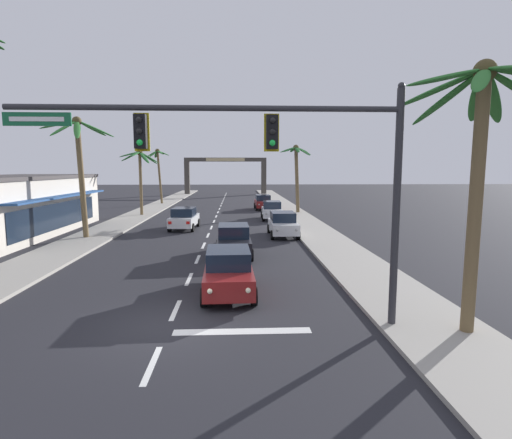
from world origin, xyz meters
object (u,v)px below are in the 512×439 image
object	(u,v)px
palm_right_nearest	(480,136)
palm_right_third	(296,164)
sedan_lead_at_stop_bar	(228,271)
sedan_parked_nearest_kerb	(272,210)
storefront_strip_left	(11,206)
palm_left_second	(79,153)
traffic_signal_mast	(278,156)
town_gateway_arch	(226,171)
sedan_parked_mid_kerb	(263,202)
sedan_parked_far_kerb	(283,224)
sedan_oncoming_far	(184,218)
palm_left_third	(140,164)
sedan_third_in_queue	(234,240)
palm_left_farthest	(159,163)

from	to	relation	value
palm_right_nearest	palm_right_third	bearing A→B (deg)	90.57
sedan_lead_at_stop_bar	sedan_parked_nearest_kerb	xyz separation A→B (m)	(3.56, 22.68, 0.00)
palm_right_third	storefront_strip_left	size ratio (longest dim) A/B	0.42
palm_right_third	palm_left_second	bearing A→B (deg)	-137.52
traffic_signal_mast	town_gateway_arch	xyz separation A→B (m)	(-3.21, 63.62, -0.73)
sedan_parked_mid_kerb	storefront_strip_left	xyz separation A→B (m)	(-18.80, -17.80, 1.25)
sedan_parked_far_kerb	palm_right_third	bearing A→B (deg)	78.35
traffic_signal_mast	sedan_oncoming_far	bearing A→B (deg)	104.45
sedan_parked_mid_kerb	palm_left_third	world-z (taller)	palm_left_third
sedan_parked_far_kerb	palm_right_nearest	xyz separation A→B (m)	(3.30, -17.39, 4.71)
sedan_third_in_queue	palm_left_farthest	world-z (taller)	palm_left_farthest
palm_left_farthest	town_gateway_arch	size ratio (longest dim) A/B	0.49
traffic_signal_mast	sedan_lead_at_stop_bar	size ratio (longest dim) A/B	2.43
palm_left_second	town_gateway_arch	world-z (taller)	palm_left_second
palm_left_farthest	palm_left_third	bearing A→B (deg)	-87.02
traffic_signal_mast	sedan_parked_nearest_kerb	xyz separation A→B (m)	(2.08, 26.29, -4.19)
traffic_signal_mast	sedan_parked_nearest_kerb	world-z (taller)	traffic_signal_mast
palm_right_nearest	storefront_strip_left	xyz separation A→B (m)	(-22.29, 18.50, -3.46)
sedan_parked_mid_kerb	palm_right_nearest	xyz separation A→B (m)	(3.49, -36.30, 4.71)
sedan_third_in_queue	palm_right_third	world-z (taller)	palm_right_third
palm_left_farthest	storefront_strip_left	bearing A→B (deg)	-102.53
storefront_strip_left	sedan_parked_far_kerb	bearing A→B (deg)	-3.36
sedan_parked_mid_kerb	palm_left_third	bearing A→B (deg)	-154.01
sedan_lead_at_stop_bar	palm_left_second	distance (m)	16.71
sedan_third_in_queue	sedan_parked_mid_kerb	world-z (taller)	same
sedan_lead_at_stop_bar	sedan_oncoming_far	bearing A→B (deg)	102.69
palm_left_third	palm_left_farthest	xyz separation A→B (m)	(-0.70, 13.45, 0.26)
sedan_parked_mid_kerb	town_gateway_arch	bearing A→B (deg)	100.26
town_gateway_arch	sedan_parked_nearest_kerb	bearing A→B (deg)	-81.94
palm_left_second	palm_left_farthest	world-z (taller)	palm_left_second
sedan_oncoming_far	palm_right_third	size ratio (longest dim) A/B	0.63
sedan_oncoming_far	storefront_strip_left	size ratio (longest dim) A/B	0.27
palm_right_nearest	palm_left_third	bearing A→B (deg)	117.91
sedan_lead_at_stop_bar	town_gateway_arch	size ratio (longest dim) A/B	0.30
sedan_oncoming_far	town_gateway_arch	bearing A→B (deg)	87.29
town_gateway_arch	traffic_signal_mast	bearing A→B (deg)	-87.11
traffic_signal_mast	palm_right_third	distance (m)	31.61
storefront_strip_left	traffic_signal_mast	bearing A→B (deg)	-46.47
sedan_parked_mid_kerb	sedan_parked_far_kerb	size ratio (longest dim) A/B	1.00
town_gateway_arch	storefront_strip_left	bearing A→B (deg)	-106.70
traffic_signal_mast	palm_left_second	size ratio (longest dim) A/B	1.36
traffic_signal_mast	sedan_lead_at_stop_bar	world-z (taller)	traffic_signal_mast
sedan_lead_at_stop_bar	palm_right_nearest	bearing A→B (deg)	-32.09
storefront_strip_left	sedan_parked_mid_kerb	bearing A→B (deg)	43.44
traffic_signal_mast	palm_left_third	world-z (taller)	traffic_signal_mast
sedan_parked_far_kerb	palm_left_third	xyz separation A→B (m)	(-12.70, 12.82, 4.24)
palm_left_third	palm_right_third	xyz separation A→B (m)	(15.68, 1.66, 0.05)
sedan_third_in_queue	palm_left_second	distance (m)	12.59
sedan_parked_far_kerb	palm_left_farthest	bearing A→B (deg)	117.02
palm_left_second	storefront_strip_left	distance (m)	6.80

